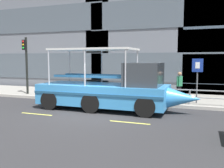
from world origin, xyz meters
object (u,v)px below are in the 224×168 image
Objects in this scene: traffic_light_pole at (26,60)px; parking_sign at (197,73)px; pedestrian_near_bow at (180,83)px; duck_tour_boat at (112,90)px.

traffic_light_pole reaches higher than parking_sign.
parking_sign is (11.78, 0.24, -0.75)m from traffic_light_pole.
parking_sign reaches higher than pedestrian_near_bow.
pedestrian_near_bow is (-1.04, 0.73, -0.68)m from parking_sign.
parking_sign is at bearing 31.66° from duck_tour_boat.
pedestrian_near_bow is at bearing 144.92° from parking_sign.
traffic_light_pole is 1.60× the size of parking_sign.
pedestrian_near_bow is (3.22, 3.35, 0.17)m from duck_tour_boat.
duck_tour_boat is (-4.26, -2.63, -0.85)m from parking_sign.
duck_tour_boat is at bearing -17.58° from traffic_light_pole.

